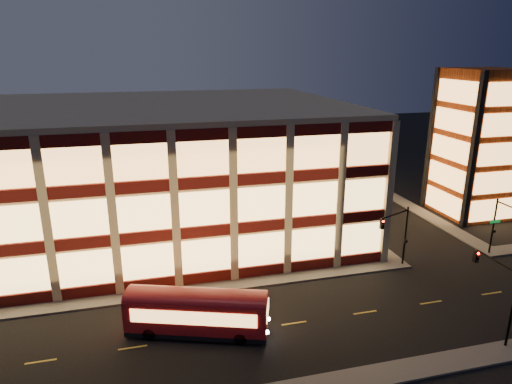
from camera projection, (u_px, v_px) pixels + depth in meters
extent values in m
plane|color=black|center=(157.00, 301.00, 38.13)|extent=(200.00, 200.00, 0.00)
cube|color=#514F4C|center=(120.00, 298.00, 38.32)|extent=(54.00, 2.00, 0.15)
cube|color=#514F4C|center=(331.00, 210.00, 59.32)|extent=(2.00, 30.00, 0.15)
cube|color=#514F4C|center=(406.00, 204.00, 61.95)|extent=(2.00, 30.00, 0.15)
cube|color=tan|center=(118.00, 172.00, 51.04)|extent=(50.00, 30.00, 14.00)
cube|color=tan|center=(112.00, 106.00, 48.87)|extent=(50.40, 30.40, 0.50)
cube|color=#470C0A|center=(120.00, 287.00, 38.96)|extent=(50.10, 0.25, 1.00)
cube|color=#FABE69|center=(118.00, 265.00, 38.35)|extent=(49.00, 0.20, 3.00)
cube|color=#470C0A|center=(325.00, 207.00, 58.94)|extent=(0.25, 30.10, 1.00)
cube|color=#FABE69|center=(325.00, 191.00, 58.30)|extent=(0.20, 29.00, 3.00)
cube|color=#470C0A|center=(115.00, 240.00, 37.65)|extent=(50.10, 0.25, 1.00)
cube|color=#FABE69|center=(113.00, 216.00, 37.04)|extent=(49.00, 0.20, 3.00)
cube|color=#470C0A|center=(326.00, 174.00, 57.62)|extent=(0.25, 30.10, 1.00)
cube|color=#FABE69|center=(327.00, 158.00, 56.99)|extent=(0.20, 29.00, 3.00)
cube|color=#470C0A|center=(110.00, 189.00, 36.33)|extent=(50.10, 0.25, 1.00)
cube|color=#FABE69|center=(108.00, 163.00, 35.73)|extent=(49.00, 0.20, 3.00)
cube|color=#470C0A|center=(328.00, 140.00, 56.31)|extent=(0.25, 30.10, 1.00)
cube|color=#FABE69|center=(329.00, 123.00, 55.68)|extent=(0.20, 29.00, 3.00)
cube|color=#8C3814|center=(479.00, 144.00, 56.10)|extent=(8.00, 8.00, 18.00)
cube|color=black|center=(473.00, 152.00, 51.45)|extent=(0.60, 0.60, 18.00)
cube|color=black|center=(431.00, 139.00, 58.84)|extent=(0.60, 0.60, 18.00)
cube|color=black|center=(483.00, 137.00, 60.75)|extent=(0.60, 0.60, 18.00)
cube|color=#F9AB57|center=(494.00, 210.00, 54.48)|extent=(6.60, 0.16, 2.60)
cube|color=#F9AB57|center=(443.00, 202.00, 57.27)|extent=(0.16, 6.60, 2.60)
cube|color=#F9AB57|center=(498.00, 182.00, 53.46)|extent=(6.60, 0.16, 2.60)
cube|color=#F9AB57|center=(446.00, 176.00, 56.26)|extent=(0.16, 6.60, 2.60)
cube|color=#F9AB57|center=(503.00, 154.00, 52.45)|extent=(6.60, 0.16, 2.60)
cube|color=#F9AB57|center=(450.00, 149.00, 55.24)|extent=(0.16, 6.60, 2.60)
cube|color=#F9AB57|center=(508.00, 125.00, 51.43)|extent=(6.60, 0.16, 2.60)
cube|color=#F9AB57|center=(453.00, 121.00, 54.23)|extent=(0.16, 6.60, 2.60)
cube|color=#F9AB57|center=(457.00, 92.00, 53.21)|extent=(0.16, 6.60, 2.60)
cylinder|color=black|center=(405.00, 236.00, 43.59)|extent=(0.18, 0.18, 6.00)
cylinder|color=black|center=(396.00, 214.00, 41.68)|extent=(3.56, 1.63, 0.14)
cube|color=black|center=(382.00, 224.00, 40.72)|extent=(0.32, 0.32, 0.95)
sphere|color=#FF0C05|center=(383.00, 221.00, 40.46)|extent=(0.20, 0.20, 0.20)
cube|color=black|center=(406.00, 241.00, 43.53)|extent=(0.25, 0.18, 0.28)
cylinder|color=black|center=(493.00, 227.00, 45.98)|extent=(0.18, 0.18, 6.00)
cube|color=black|center=(494.00, 231.00, 45.92)|extent=(0.25, 0.18, 0.28)
cube|color=#0C7226|center=(495.00, 222.00, 45.67)|extent=(1.20, 0.06, 0.28)
cylinder|color=black|center=(512.00, 310.00, 31.30)|extent=(0.18, 0.18, 6.00)
cylinder|color=black|center=(497.00, 261.00, 32.35)|extent=(0.14, 4.00, 0.14)
cube|color=black|center=(476.00, 256.00, 34.34)|extent=(0.32, 0.32, 0.95)
sphere|color=#FF0C05|center=(478.00, 253.00, 34.09)|extent=(0.20, 0.20, 0.20)
cube|color=#98080D|center=(197.00, 312.00, 33.29)|extent=(10.57, 5.87, 2.37)
cube|color=black|center=(198.00, 328.00, 33.71)|extent=(10.57, 5.87, 0.36)
cylinder|color=black|center=(149.00, 334.00, 32.88)|extent=(0.98, 0.60, 0.93)
cylinder|color=black|center=(159.00, 317.00, 35.03)|extent=(0.98, 0.60, 0.93)
cylinder|color=black|center=(240.00, 339.00, 32.33)|extent=(0.98, 0.60, 0.93)
cylinder|color=black|center=(244.00, 321.00, 34.48)|extent=(0.98, 0.60, 0.93)
cube|color=#F9AB57|center=(193.00, 318.00, 31.95)|extent=(8.56, 3.09, 1.03)
cube|color=#F9AB57|center=(201.00, 299.00, 34.45)|extent=(8.56, 3.09, 1.03)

